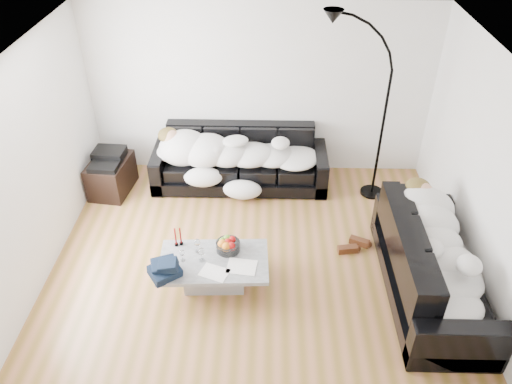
{
  "coord_description": "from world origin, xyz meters",
  "views": [
    {
      "loc": [
        0.13,
        -4.49,
        4.35
      ],
      "look_at": [
        0.0,
        0.3,
        0.9
      ],
      "focal_mm": 35.0,
      "sensor_mm": 36.0,
      "label": 1
    }
  ],
  "objects_px": {
    "wine_glass_a": "(198,246)",
    "wine_glass_b": "(182,255)",
    "candle_left": "(176,237)",
    "sofa_back": "(240,159)",
    "stereo": "(108,157)",
    "candle_right": "(181,236)",
    "av_cabinet": "(111,176)",
    "coffee_table": "(214,272)",
    "wine_glass_c": "(202,255)",
    "sleeper_back": "(239,148)",
    "sleeper_right": "(438,248)",
    "shoes": "(353,245)",
    "floor_lamp": "(383,123)",
    "sofa_right": "(434,262)",
    "fruit_bowl": "(228,244)"
  },
  "relations": [
    {
      "from": "sleeper_right",
      "to": "av_cabinet",
      "type": "xyz_separation_m",
      "value": [
        -4.18,
        1.91,
        -0.4
      ]
    },
    {
      "from": "stereo",
      "to": "candle_right",
      "type": "bearing_deg",
      "value": -47.47
    },
    {
      "from": "wine_glass_b",
      "to": "candle_left",
      "type": "height_order",
      "value": "candle_left"
    },
    {
      "from": "sleeper_right",
      "to": "av_cabinet",
      "type": "bearing_deg",
      "value": 65.45
    },
    {
      "from": "coffee_table",
      "to": "wine_glass_a",
      "type": "xyz_separation_m",
      "value": [
        -0.2,
        0.14,
        0.27
      ]
    },
    {
      "from": "sofa_back",
      "to": "floor_lamp",
      "type": "xyz_separation_m",
      "value": [
        1.97,
        -0.22,
        0.75
      ]
    },
    {
      "from": "av_cabinet",
      "to": "wine_glass_a",
      "type": "bearing_deg",
      "value": -41.08
    },
    {
      "from": "coffee_table",
      "to": "wine_glass_a",
      "type": "bearing_deg",
      "value": 143.77
    },
    {
      "from": "sofa_back",
      "to": "wine_glass_b",
      "type": "distance_m",
      "value": 2.19
    },
    {
      "from": "sofa_back",
      "to": "shoes",
      "type": "relative_size",
      "value": 5.97
    },
    {
      "from": "sofa_right",
      "to": "sleeper_back",
      "type": "height_order",
      "value": "sofa_right"
    },
    {
      "from": "sofa_back",
      "to": "sleeper_back",
      "type": "bearing_deg",
      "value": -90.0
    },
    {
      "from": "fruit_bowl",
      "to": "wine_glass_a",
      "type": "bearing_deg",
      "value": -173.47
    },
    {
      "from": "av_cabinet",
      "to": "sofa_right",
      "type": "bearing_deg",
      "value": -16.79
    },
    {
      "from": "floor_lamp",
      "to": "fruit_bowl",
      "type": "bearing_deg",
      "value": -130.56
    },
    {
      "from": "sleeper_back",
      "to": "stereo",
      "type": "distance_m",
      "value": 1.9
    },
    {
      "from": "wine_glass_b",
      "to": "shoes",
      "type": "height_order",
      "value": "wine_glass_b"
    },
    {
      "from": "wine_glass_b",
      "to": "stereo",
      "type": "xyz_separation_m",
      "value": [
        -1.35,
        1.88,
        0.13
      ]
    },
    {
      "from": "wine_glass_a",
      "to": "stereo",
      "type": "bearing_deg",
      "value": 131.16
    },
    {
      "from": "sleeper_back",
      "to": "wine_glass_c",
      "type": "relative_size",
      "value": 11.69
    },
    {
      "from": "wine_glass_b",
      "to": "floor_lamp",
      "type": "xyz_separation_m",
      "value": [
        2.51,
        1.9,
        0.73
      ]
    },
    {
      "from": "wine_glass_c",
      "to": "candle_right",
      "type": "relative_size",
      "value": 0.75
    },
    {
      "from": "wine_glass_c",
      "to": "wine_glass_b",
      "type": "bearing_deg",
      "value": -178.97
    },
    {
      "from": "coffee_table",
      "to": "floor_lamp",
      "type": "height_order",
      "value": "floor_lamp"
    },
    {
      "from": "candle_left",
      "to": "candle_right",
      "type": "xyz_separation_m",
      "value": [
        0.06,
        0.02,
        -0.0
      ]
    },
    {
      "from": "sleeper_back",
      "to": "floor_lamp",
      "type": "relative_size",
      "value": 0.93
    },
    {
      "from": "wine_glass_b",
      "to": "wine_glass_c",
      "type": "relative_size",
      "value": 0.84
    },
    {
      "from": "candle_left",
      "to": "candle_right",
      "type": "height_order",
      "value": "candle_left"
    },
    {
      "from": "fruit_bowl",
      "to": "candle_right",
      "type": "height_order",
      "value": "candle_right"
    },
    {
      "from": "sleeper_right",
      "to": "wine_glass_c",
      "type": "height_order",
      "value": "sleeper_right"
    },
    {
      "from": "sleeper_right",
      "to": "wine_glass_a",
      "type": "height_order",
      "value": "sleeper_right"
    },
    {
      "from": "sofa_back",
      "to": "candle_left",
      "type": "bearing_deg",
      "value": -109.35
    },
    {
      "from": "sofa_back",
      "to": "fruit_bowl",
      "type": "height_order",
      "value": "sofa_back"
    },
    {
      "from": "sofa_back",
      "to": "sleeper_right",
      "type": "distance_m",
      "value": 3.16
    },
    {
      "from": "sleeper_right",
      "to": "wine_glass_a",
      "type": "bearing_deg",
      "value": 85.88
    },
    {
      "from": "coffee_table",
      "to": "wine_glass_c",
      "type": "relative_size",
      "value": 6.71
    },
    {
      "from": "sleeper_back",
      "to": "shoes",
      "type": "distance_m",
      "value": 2.16
    },
    {
      "from": "wine_glass_a",
      "to": "wine_glass_b",
      "type": "xyz_separation_m",
      "value": [
        -0.16,
        -0.16,
        -0.01
      ]
    },
    {
      "from": "sleeper_right",
      "to": "sofa_back",
      "type": "bearing_deg",
      "value": 46.77
    },
    {
      "from": "sleeper_right",
      "to": "wine_glass_c",
      "type": "bearing_deg",
      "value": 89.14
    },
    {
      "from": "candle_right",
      "to": "av_cabinet",
      "type": "bearing_deg",
      "value": 128.85
    },
    {
      "from": "stereo",
      "to": "sofa_right",
      "type": "bearing_deg",
      "value": -20.87
    },
    {
      "from": "sofa_right",
      "to": "fruit_bowl",
      "type": "height_order",
      "value": "sofa_right"
    },
    {
      "from": "fruit_bowl",
      "to": "av_cabinet",
      "type": "bearing_deg",
      "value": 137.86
    },
    {
      "from": "candle_right",
      "to": "stereo",
      "type": "height_order",
      "value": "stereo"
    },
    {
      "from": "shoes",
      "to": "fruit_bowl",
      "type": "bearing_deg",
      "value": -161.13
    },
    {
      "from": "wine_glass_a",
      "to": "candle_left",
      "type": "bearing_deg",
      "value": 159.68
    },
    {
      "from": "sleeper_right",
      "to": "candle_left",
      "type": "height_order",
      "value": "sleeper_right"
    },
    {
      "from": "sleeper_right",
      "to": "stereo",
      "type": "distance_m",
      "value": 4.6
    },
    {
      "from": "wine_glass_b",
      "to": "av_cabinet",
      "type": "xyz_separation_m",
      "value": [
        -1.35,
        1.88,
        -0.19
      ]
    }
  ]
}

